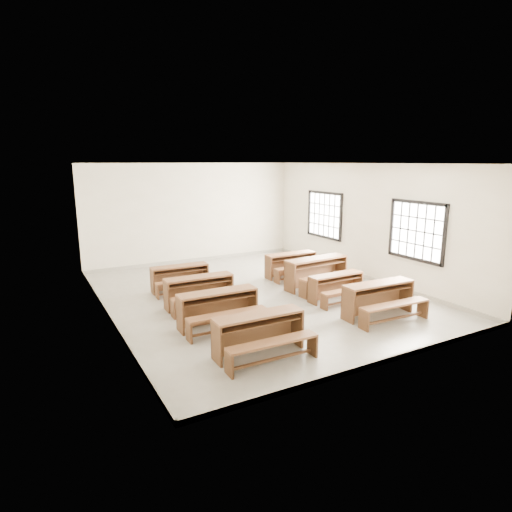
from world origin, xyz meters
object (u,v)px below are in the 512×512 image
desk_set_7 (292,263)px  desk_set_6 (318,271)px  desk_set_4 (380,297)px  desk_set_5 (337,285)px  desk_set_0 (260,332)px  desk_set_2 (200,289)px  desk_set_3 (180,276)px  desk_set_1 (219,306)px

desk_set_7 → desk_set_6: bearing=-90.2°
desk_set_4 → desk_set_5: bearing=95.9°
desk_set_0 → desk_set_2: 2.82m
desk_set_0 → desk_set_4: size_ratio=0.97×
desk_set_2 → desk_set_6: 3.25m
desk_set_2 → desk_set_6: size_ratio=0.86×
desk_set_2 → desk_set_5: desk_set_2 is taller
desk_set_7 → desk_set_4: bearing=-91.6°
desk_set_0 → desk_set_5: (3.06, 1.68, -0.05)m
desk_set_3 → desk_set_5: (3.00, -2.55, -0.01)m
desk_set_5 → desk_set_6: 1.07m
desk_set_6 → desk_set_7: size_ratio=1.20×
desk_set_4 → desk_set_0: bearing=-170.8°
desk_set_0 → desk_set_3: desk_set_0 is taller
desk_set_5 → desk_set_6: bearing=77.4°
desk_set_1 → desk_set_6: 3.57m
desk_set_2 → desk_set_7: (3.27, 1.16, -0.01)m
desk_set_4 → desk_set_5: 1.31m
desk_set_6 → desk_set_5: bearing=-105.4°
desk_set_3 → desk_set_4: desk_set_4 is taller
desk_set_0 → desk_set_3: size_ratio=1.09×
desk_set_5 → desk_set_6: desk_set_6 is taller
desk_set_2 → desk_set_3: (0.03, 1.41, -0.03)m
desk_set_3 → desk_set_4: (3.09, -3.85, 0.05)m
desk_set_3 → desk_set_5: size_ratio=1.04×
desk_set_0 → desk_set_5: desk_set_0 is taller
desk_set_3 → desk_set_2: bearing=-89.0°
desk_set_0 → desk_set_7: size_ratio=1.06×
desk_set_5 → desk_set_3: bearing=138.7°
desk_set_2 → desk_set_5: bearing=-19.2°
desk_set_4 → desk_set_3: bearing=131.0°
desk_set_1 → desk_set_7: 4.19m
desk_set_4 → desk_set_7: 3.61m
desk_set_6 → desk_set_0: bearing=-143.9°
desk_set_5 → desk_set_6: size_ratio=0.78×
desk_set_0 → desk_set_1: 1.52m
desk_set_3 → desk_set_4: 4.94m
desk_set_1 → desk_set_5: bearing=4.0°
desk_set_2 → desk_set_4: bearing=-36.7°
desk_set_5 → desk_set_1: bearing=-178.0°
desk_set_4 → desk_set_2: bearing=144.1°
desk_set_2 → desk_set_7: size_ratio=1.03×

